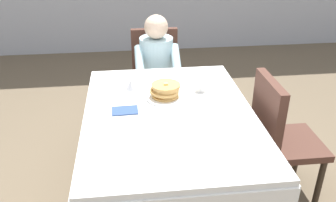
# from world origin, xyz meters

# --- Properties ---
(ground_plane) EXTENTS (14.00, 14.00, 0.00)m
(ground_plane) POSITION_xyz_m (0.00, 0.00, 0.00)
(ground_plane) COLOR brown
(dining_table_main) EXTENTS (1.12, 1.52, 0.74)m
(dining_table_main) POSITION_xyz_m (0.00, 0.00, 0.65)
(dining_table_main) COLOR white
(dining_table_main) RESTS_ON ground
(chair_diner) EXTENTS (0.44, 0.45, 0.93)m
(chair_diner) POSITION_xyz_m (0.01, 1.17, 0.53)
(chair_diner) COLOR #4C2D23
(chair_diner) RESTS_ON ground
(diner_person) EXTENTS (0.40, 0.43, 1.12)m
(diner_person) POSITION_xyz_m (0.01, 1.01, 0.67)
(diner_person) COLOR silver
(diner_person) RESTS_ON ground
(chair_right_side) EXTENTS (0.45, 0.44, 0.93)m
(chair_right_side) POSITION_xyz_m (0.77, 0.00, 0.53)
(chair_right_side) COLOR #4C2D23
(chair_right_side) RESTS_ON ground
(plate_breakfast) EXTENTS (0.28, 0.28, 0.02)m
(plate_breakfast) POSITION_xyz_m (-0.00, 0.20, 0.75)
(plate_breakfast) COLOR white
(plate_breakfast) RESTS_ON dining_table_main
(breakfast_stack) EXTENTS (0.21, 0.21, 0.10)m
(breakfast_stack) POSITION_xyz_m (-0.00, 0.20, 0.80)
(breakfast_stack) COLOR tan
(breakfast_stack) RESTS_ON plate_breakfast
(cup_coffee) EXTENTS (0.11, 0.08, 0.08)m
(cup_coffee) POSITION_xyz_m (0.27, 0.29, 0.78)
(cup_coffee) COLOR white
(cup_coffee) RESTS_ON dining_table_main
(syrup_pitcher) EXTENTS (0.08, 0.08, 0.07)m
(syrup_pitcher) POSITION_xyz_m (-0.24, 0.37, 0.78)
(syrup_pitcher) COLOR silver
(syrup_pitcher) RESTS_ON dining_table_main
(fork_left_of_plate) EXTENTS (0.03, 0.18, 0.00)m
(fork_left_of_plate) POSITION_xyz_m (-0.19, 0.18, 0.74)
(fork_left_of_plate) COLOR silver
(fork_left_of_plate) RESTS_ON dining_table_main
(knife_right_of_plate) EXTENTS (0.02, 0.20, 0.00)m
(knife_right_of_plate) POSITION_xyz_m (0.19, 0.18, 0.74)
(knife_right_of_plate) COLOR silver
(knife_right_of_plate) RESTS_ON dining_table_main
(spoon_near_edge) EXTENTS (0.15, 0.06, 0.00)m
(spoon_near_edge) POSITION_xyz_m (-0.03, -0.10, 0.74)
(spoon_near_edge) COLOR silver
(spoon_near_edge) RESTS_ON dining_table_main
(napkin_folded) EXTENTS (0.17, 0.13, 0.01)m
(napkin_folded) POSITION_xyz_m (-0.29, 0.05, 0.74)
(napkin_folded) COLOR #334C7F
(napkin_folded) RESTS_ON dining_table_main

